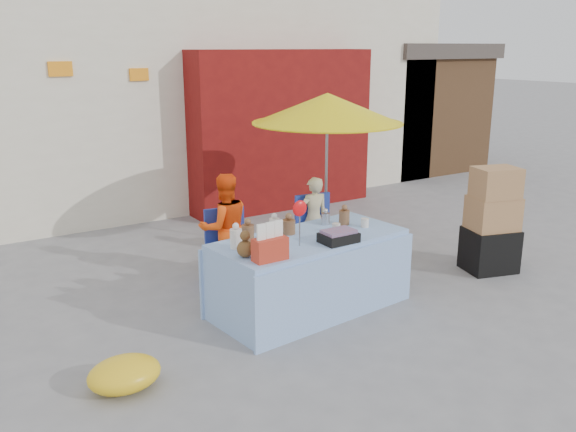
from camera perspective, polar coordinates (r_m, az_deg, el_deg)
ground at (r=6.02m, az=3.17°, el=-10.51°), size 80.00×80.00×0.00m
backdrop at (r=12.45m, az=-16.09°, el=17.12°), size 14.00×8.00×7.80m
market_table at (r=6.29m, az=1.97°, el=-5.29°), size 2.13×1.15×1.24m
chair_left at (r=7.06m, az=-5.34°, el=-4.26°), size 0.54×0.53×0.85m
chair_right at (r=7.68m, az=2.95°, el=-2.56°), size 0.54×0.53×0.85m
vendor_orange at (r=7.06m, az=-5.94°, el=-1.07°), size 0.67×0.56×1.27m
vendor_beige at (r=7.70m, az=2.39°, el=-0.28°), size 0.43×0.31×1.08m
umbrella at (r=7.74m, az=3.70°, el=9.97°), size 1.90×1.90×2.09m
box_stack at (r=7.71m, az=18.54°, el=-0.70°), size 0.69×0.62×1.28m
tarp_bundle at (r=5.17m, az=-15.06°, el=-14.09°), size 0.68×0.59×0.26m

